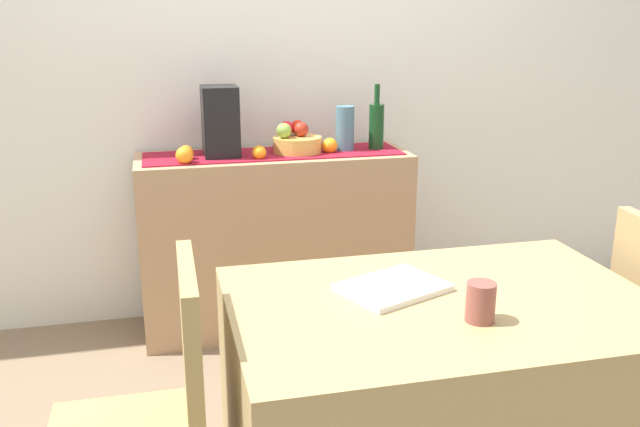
# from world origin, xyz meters

# --- Properties ---
(ground_plane) EXTENTS (6.40, 6.40, 0.02)m
(ground_plane) POSITION_xyz_m (0.00, 0.00, -0.01)
(ground_plane) COLOR #7B664F
(ground_plane) RESTS_ON ground
(room_wall_rear) EXTENTS (6.40, 0.06, 2.70)m
(room_wall_rear) POSITION_xyz_m (0.00, 1.18, 1.35)
(room_wall_rear) COLOR silver
(room_wall_rear) RESTS_ON ground
(sideboard_console) EXTENTS (1.27, 0.42, 0.86)m
(sideboard_console) POSITION_xyz_m (-0.10, 0.92, 0.43)
(sideboard_console) COLOR tan
(sideboard_console) RESTS_ON ground
(table_runner) EXTENTS (1.19, 0.32, 0.01)m
(table_runner) POSITION_xyz_m (-0.10, 0.92, 0.86)
(table_runner) COLOR maroon
(table_runner) RESTS_ON sideboard_console
(fruit_bowl) EXTENTS (0.23, 0.23, 0.07)m
(fruit_bowl) POSITION_xyz_m (0.01, 0.92, 0.90)
(fruit_bowl) COLOR gold
(fruit_bowl) RESTS_ON table_runner
(apple_left) EXTENTS (0.07, 0.07, 0.07)m
(apple_left) POSITION_xyz_m (-0.06, 0.90, 0.97)
(apple_left) COLOR #85AD41
(apple_left) RESTS_ON fruit_bowl
(apple_upper) EXTENTS (0.07, 0.07, 0.07)m
(apple_upper) POSITION_xyz_m (0.03, 0.92, 0.97)
(apple_upper) COLOR #AA2718
(apple_upper) RESTS_ON fruit_bowl
(apple_center) EXTENTS (0.07, 0.07, 0.07)m
(apple_center) POSITION_xyz_m (0.02, 0.99, 0.97)
(apple_center) COLOR red
(apple_center) RESTS_ON fruit_bowl
(apple_front) EXTENTS (0.07, 0.07, 0.07)m
(apple_front) POSITION_xyz_m (-0.03, 0.96, 0.97)
(apple_front) COLOR red
(apple_front) RESTS_ON fruit_bowl
(wine_bottle) EXTENTS (0.07, 0.07, 0.31)m
(wine_bottle) POSITION_xyz_m (0.39, 0.92, 0.98)
(wine_bottle) COLOR #133D1A
(wine_bottle) RESTS_ON sideboard_console
(coffee_maker) EXTENTS (0.16, 0.18, 0.32)m
(coffee_maker) POSITION_xyz_m (-0.35, 0.92, 1.02)
(coffee_maker) COLOR black
(coffee_maker) RESTS_ON sideboard_console
(ceramic_vase) EXTENTS (0.09, 0.09, 0.21)m
(ceramic_vase) POSITION_xyz_m (0.24, 0.92, 0.97)
(ceramic_vase) COLOR #466F84
(ceramic_vase) RESTS_ON sideboard_console
(orange_loose_far) EXTENTS (0.06, 0.06, 0.06)m
(orange_loose_far) POSITION_xyz_m (-0.19, 0.82, 0.89)
(orange_loose_far) COLOR orange
(orange_loose_far) RESTS_ON sideboard_console
(orange_loose_near_bowl) EXTENTS (0.08, 0.08, 0.08)m
(orange_loose_near_bowl) POSITION_xyz_m (-0.52, 0.80, 0.90)
(orange_loose_near_bowl) COLOR orange
(orange_loose_near_bowl) RESTS_ON sideboard_console
(orange_loose_end) EXTENTS (0.07, 0.07, 0.07)m
(orange_loose_end) POSITION_xyz_m (-0.51, 0.88, 0.89)
(orange_loose_end) COLOR orange
(orange_loose_end) RESTS_ON sideboard_console
(orange_loose_mid) EXTENTS (0.07, 0.07, 0.07)m
(orange_loose_mid) POSITION_xyz_m (0.15, 0.88, 0.89)
(orange_loose_mid) COLOR orange
(orange_loose_mid) RESTS_ON sideboard_console
(dining_table) EXTENTS (1.17, 0.79, 0.74)m
(dining_table) POSITION_xyz_m (0.11, -0.58, 0.37)
(dining_table) COLOR tan
(dining_table) RESTS_ON ground
(open_book) EXTENTS (0.34, 0.30, 0.02)m
(open_book) POSITION_xyz_m (-0.01, -0.49, 0.75)
(open_book) COLOR white
(open_book) RESTS_ON dining_table
(coffee_cup) EXTENTS (0.08, 0.08, 0.10)m
(coffee_cup) POSITION_xyz_m (0.14, -0.73, 0.79)
(coffee_cup) COLOR brown
(coffee_cup) RESTS_ON dining_table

